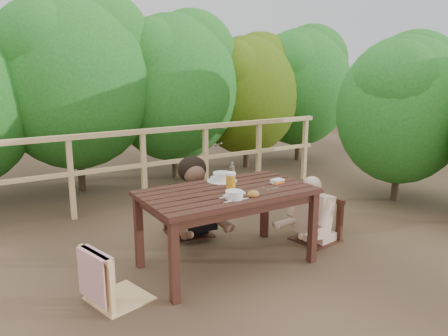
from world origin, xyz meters
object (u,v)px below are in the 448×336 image
chair_right (317,202)px  woman (187,173)px  chair_left (117,248)px  butter_tub (277,182)px  diner_right (320,186)px  bread_roll (253,194)px  table (227,228)px  beer_glass (231,182)px  soup_far (222,177)px  chair_far (188,193)px  tumbler (262,192)px  bottle (232,173)px  soup_near (234,196)px

chair_right → woman: (-1.05, 0.88, 0.26)m
chair_left → butter_tub: (1.57, 0.04, 0.30)m
chair_right → diner_right: bearing=82.2°
woman → bread_roll: (0.04, -1.16, 0.06)m
table → chair_right: chair_right is taller
diner_right → beer_glass: 1.11m
chair_left → soup_far: bearing=-86.3°
diner_right → table: bearing=82.3°
beer_glass → bread_roll: bearing=-78.9°
chair_far → butter_tub: chair_far is taller
chair_far → soup_far: 0.64m
chair_left → chair_far: 1.45m
table → woman: 0.94m
chair_right → beer_glass: size_ratio=4.91×
chair_right → tumbler: (-0.93, -0.30, 0.32)m
chair_left → woman: size_ratio=0.63×
woman → bottle: 0.74m
bread_roll → diner_right: bearing=15.5°
bread_roll → bottle: size_ratio=0.52×
soup_near → tumbler: 0.26m
soup_far → bottle: bearing=-77.0°
chair_far → chair_right: size_ratio=1.10×
woman → beer_glass: bearing=96.4°
chair_far → bottle: chair_far is taller
chair_far → beer_glass: 0.93m
chair_left → woman: woman is taller
chair_far → tumbler: (0.12, -1.16, 0.28)m
tumbler → chair_far: bearing=95.8°
chair_left → chair_right: size_ratio=1.02×
table → soup_near: (-0.09, -0.26, 0.39)m
beer_glass → chair_left: bearing=-176.1°
beer_glass → bottle: (0.12, 0.17, 0.02)m
table → woman: woman is taller
tumbler → soup_far: bearing=93.9°
table → tumbler: bearing=-61.6°
chair_far → soup_near: 1.16m
woman → beer_glass: size_ratio=7.90×
soup_near → chair_far: bearing=82.9°
table → soup_far: size_ratio=5.24×
diner_right → butter_tub: 0.62m
table → bread_roll: (0.08, -0.29, 0.38)m
woman → chair_right: bearing=147.5°
bread_roll → bottle: bearing=80.8°
chair_far → diner_right: (1.08, -0.86, 0.12)m
diner_right → tumbler: (-0.96, -0.30, 0.16)m
table → chair_left: chair_left is taller
chair_far → tumbler: size_ratio=11.57×
chair_left → bottle: 1.28m
tumbler → butter_tub: 0.44m
soup_near → bottle: 0.49m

